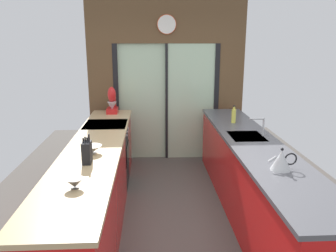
% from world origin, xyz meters
% --- Properties ---
extents(ground_plane, '(5.04, 7.60, 0.02)m').
position_xyz_m(ground_plane, '(0.00, 0.60, -0.01)').
color(ground_plane, '#4C4742').
extents(back_wall_unit, '(2.64, 0.12, 2.70)m').
position_xyz_m(back_wall_unit, '(0.00, 2.40, 1.53)').
color(back_wall_unit, brown).
rests_on(back_wall_unit, ground_plane).
extents(left_counter_run, '(0.62, 3.80, 0.92)m').
position_xyz_m(left_counter_run, '(-0.91, 0.13, 0.47)').
color(left_counter_run, red).
rests_on(left_counter_run, ground_plane).
extents(right_counter_run, '(0.62, 3.80, 0.92)m').
position_xyz_m(right_counter_run, '(0.91, 0.30, 0.46)').
color(right_counter_run, red).
rests_on(right_counter_run, ground_plane).
extents(sink_faucet, '(0.19, 0.02, 0.23)m').
position_xyz_m(sink_faucet, '(1.05, 0.55, 1.07)').
color(sink_faucet, '#B7BABC').
rests_on(sink_faucet, right_counter_run).
extents(oven_range, '(0.60, 0.60, 0.92)m').
position_xyz_m(oven_range, '(-0.91, 1.25, 0.46)').
color(oven_range, black).
rests_on(oven_range, ground_plane).
extents(mixing_bowl_near, '(0.15, 0.15, 0.08)m').
position_xyz_m(mixing_bowl_near, '(-0.89, -0.85, 0.96)').
color(mixing_bowl_near, '#514C47').
rests_on(mixing_bowl_near, left_counter_run).
extents(mixing_bowl_far, '(0.20, 0.20, 0.08)m').
position_xyz_m(mixing_bowl_far, '(-0.89, 0.00, 0.96)').
color(mixing_bowl_far, gray).
rests_on(mixing_bowl_far, left_counter_run).
extents(knife_block, '(0.08, 0.14, 0.29)m').
position_xyz_m(knife_block, '(-0.89, -0.28, 1.03)').
color(knife_block, black).
rests_on(knife_block, left_counter_run).
extents(stand_mixer, '(0.17, 0.27, 0.42)m').
position_xyz_m(stand_mixer, '(-0.89, 1.99, 1.08)').
color(stand_mixer, red).
rests_on(stand_mixer, left_counter_run).
extents(kettle, '(0.27, 0.18, 0.21)m').
position_xyz_m(kettle, '(0.89, -0.55, 1.01)').
color(kettle, '#B7BABC').
rests_on(kettle, right_counter_run).
extents(soap_bottle, '(0.06, 0.06, 0.25)m').
position_xyz_m(soap_bottle, '(0.89, 1.22, 1.03)').
color(soap_bottle, '#D1CC4C').
rests_on(soap_bottle, right_counter_run).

